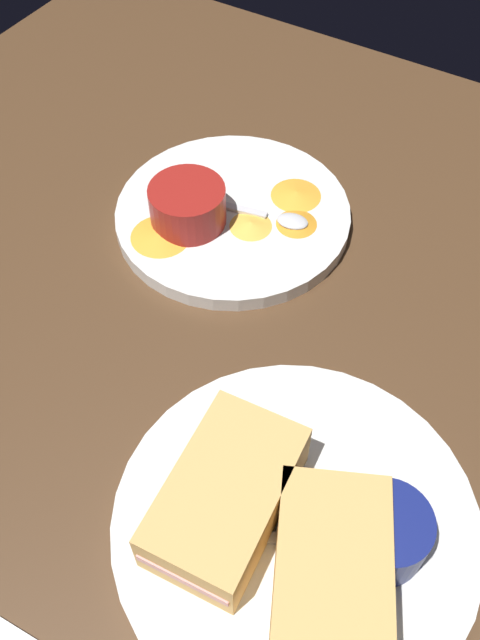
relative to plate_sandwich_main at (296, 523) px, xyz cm
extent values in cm
cube|color=#4C331E|center=(8.05, 12.30, -2.30)|extent=(110.00, 110.00, 3.00)
cylinder|color=silver|center=(0.00, 0.00, 0.00)|extent=(27.45, 27.45, 1.60)
cube|color=tan|center=(-2.01, 4.81, 3.20)|extent=(13.58, 8.65, 4.80)
cube|color=#DB938E|center=(-2.01, 4.81, 3.20)|extent=(13.79, 8.06, 0.80)
cube|color=tan|center=(-3.16, -4.15, 3.20)|extent=(14.99, 12.35, 4.80)
cube|color=#DB938E|center=(-3.16, -4.15, 3.20)|extent=(14.97, 11.91, 0.80)
cylinder|color=navy|center=(1.47, -6.00, 3.00)|extent=(6.32, 6.32, 4.40)
cylinder|color=black|center=(1.47, -6.00, 4.80)|extent=(5.18, 5.18, 0.60)
cube|color=silver|center=(-3.02, 2.27, 1.05)|extent=(3.32, 5.22, 0.40)
ellipsoid|color=silver|center=(-0.40, -2.56, 1.20)|extent=(3.46, 3.86, 0.80)
cylinder|color=silver|center=(25.74, 21.15, 0.00)|extent=(24.27, 24.27, 1.60)
cylinder|color=maroon|center=(22.10, 24.19, 2.85)|extent=(7.66, 7.66, 4.11)
cylinder|color=olive|center=(22.10, 24.19, 4.51)|extent=(6.29, 6.29, 0.60)
cube|color=silver|center=(25.92, 20.28, 1.05)|extent=(1.89, 5.55, 0.40)
ellipsoid|color=silver|center=(27.03, 14.89, 1.20)|extent=(2.80, 3.58, 0.80)
cone|color=gold|center=(18.76, 25.31, 1.10)|extent=(8.46, 8.46, 0.60)
cone|color=gold|center=(30.95, 16.57, 1.10)|extent=(6.89, 6.89, 0.60)
cone|color=orange|center=(27.26, 14.54, 1.10)|extent=(5.16, 5.16, 0.60)
cone|color=gold|center=(24.62, 18.36, 1.10)|extent=(5.05, 5.05, 0.60)
cone|color=gold|center=(25.46, 27.72, 1.10)|extent=(7.92, 7.92, 0.60)
camera|label=1|loc=(-18.73, -6.36, 50.14)|focal=38.72mm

